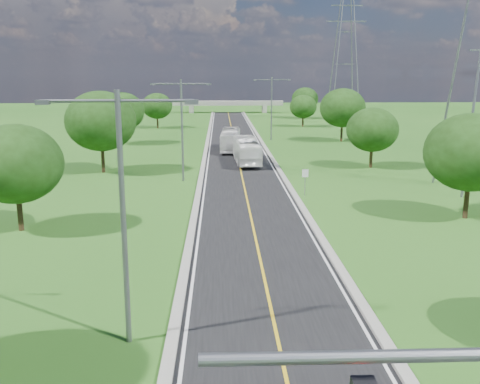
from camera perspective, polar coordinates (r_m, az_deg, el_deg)
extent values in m
plane|color=#235417|center=(68.76, -0.24, 3.70)|extent=(260.00, 260.00, 0.00)
cube|color=black|center=(74.68, -0.39, 4.43)|extent=(8.00, 150.00, 0.06)
cube|color=gray|center=(74.67, -3.67, 4.47)|extent=(0.50, 150.00, 0.22)
cube|color=gray|center=(74.92, 2.87, 4.50)|extent=(0.50, 150.00, 0.22)
cylinder|color=slate|center=(47.44, 6.95, 1.05)|extent=(0.08, 0.08, 2.40)
cube|color=white|center=(47.26, 6.98, 2.00)|extent=(0.55, 0.04, 0.70)
cube|color=gray|center=(148.41, -5.20, 8.80)|extent=(1.20, 3.00, 2.00)
cube|color=gray|center=(148.72, 2.61, 8.85)|extent=(1.20, 3.00, 2.00)
cube|color=gray|center=(148.13, -1.29, 9.46)|extent=(30.00, 3.00, 1.20)
cylinder|color=slate|center=(21.00, -12.33, -3.16)|extent=(0.22, 0.22, 10.00)
cylinder|color=slate|center=(20.58, -16.82, 9.29)|extent=(2.80, 0.12, 0.12)
cylinder|color=slate|center=(20.06, -8.95, 9.60)|extent=(2.80, 0.12, 0.12)
cube|color=slate|center=(20.94, -20.30, 8.96)|extent=(0.50, 0.25, 0.18)
cube|color=slate|center=(19.95, -5.19, 9.54)|extent=(0.50, 0.25, 0.18)
cylinder|color=slate|center=(53.33, -6.19, 6.47)|extent=(0.22, 0.22, 10.00)
cylinder|color=slate|center=(53.16, -7.85, 11.38)|extent=(2.80, 0.12, 0.12)
cylinder|color=slate|center=(52.96, -4.77, 11.45)|extent=(2.80, 0.12, 0.12)
cube|color=slate|center=(53.30, -9.27, 11.28)|extent=(0.50, 0.25, 0.18)
cube|color=slate|center=(52.92, -3.34, 11.42)|extent=(0.50, 0.25, 0.18)
cylinder|color=slate|center=(86.48, 3.38, 8.83)|extent=(0.22, 0.22, 10.00)
cylinder|color=slate|center=(86.18, 2.47, 11.89)|extent=(2.80, 0.12, 0.12)
cylinder|color=slate|center=(86.45, 4.36, 11.87)|extent=(2.80, 0.12, 0.12)
cube|color=slate|center=(86.09, 1.59, 11.86)|extent=(0.50, 0.25, 0.18)
cube|color=slate|center=(86.60, 5.23, 11.82)|extent=(0.50, 0.25, 0.18)
cube|color=slate|center=(126.61, 11.28, 17.42)|extent=(9.00, 0.25, 0.25)
cube|color=slate|center=(126.95, 11.35, 18.93)|extent=(7.00, 0.25, 0.25)
cylinder|color=black|center=(39.53, -22.43, -1.92)|extent=(0.36, 0.36, 2.70)
ellipsoid|color=#19340E|center=(38.89, -22.83, 2.79)|extent=(6.30, 6.30, 5.36)
cylinder|color=black|center=(59.96, -14.42, 3.56)|extent=(0.36, 0.36, 3.24)
ellipsoid|color=#19340E|center=(59.49, -14.63, 7.33)|extent=(7.56, 7.56, 6.43)
cylinder|color=black|center=(83.72, -12.34, 6.00)|extent=(0.36, 0.36, 2.88)
ellipsoid|color=#19340E|center=(83.40, -12.46, 8.40)|extent=(6.72, 6.72, 5.71)
cylinder|color=black|center=(107.01, -8.78, 7.41)|extent=(0.36, 0.36, 2.52)
ellipsoid|color=#19340E|center=(106.79, -8.84, 9.06)|extent=(5.88, 5.88, 5.00)
cylinder|color=black|center=(43.06, 23.01, -0.72)|extent=(0.36, 0.36, 2.88)
ellipsoid|color=#19340E|center=(42.45, 23.42, 3.91)|extent=(6.72, 6.72, 5.71)
cylinder|color=black|center=(63.03, 13.80, 3.69)|extent=(0.36, 0.36, 2.52)
ellipsoid|color=#19340E|center=(62.65, 13.95, 6.47)|extent=(5.88, 5.88, 5.00)
cylinder|color=black|center=(86.56, 10.79, 6.33)|extent=(0.36, 0.36, 3.06)
ellipsoid|color=#19340E|center=(86.25, 10.89, 8.80)|extent=(7.14, 7.14, 6.07)
cylinder|color=black|center=(109.60, 6.71, 7.54)|extent=(0.36, 0.36, 2.34)
ellipsoid|color=#19340E|center=(109.39, 6.75, 9.03)|extent=(5.46, 5.46, 4.64)
cylinder|color=black|center=(129.83, 6.91, 8.39)|extent=(0.36, 0.36, 2.70)
ellipsoid|color=#19340E|center=(129.63, 6.95, 9.84)|extent=(6.30, 6.30, 5.36)
imported|color=white|center=(63.92, 0.70, 4.44)|extent=(3.01, 10.88, 3.00)
imported|color=silver|center=(74.60, -1.02, 5.59)|extent=(3.00, 10.74, 2.96)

